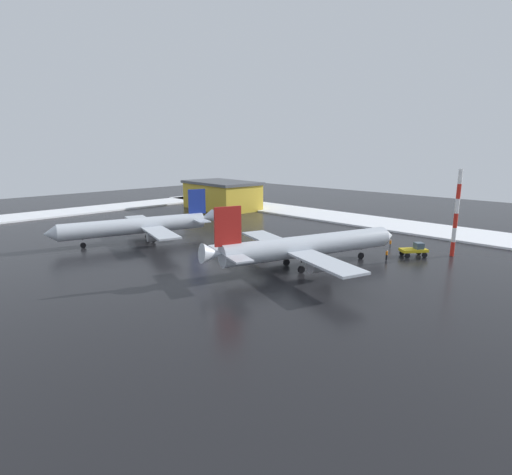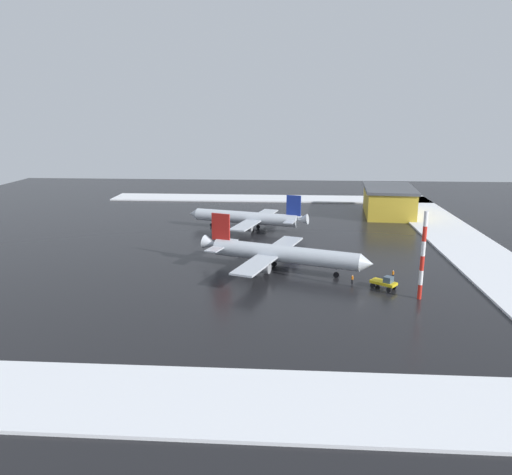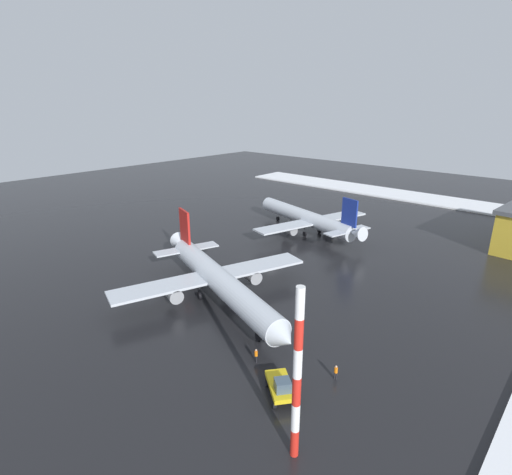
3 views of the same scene
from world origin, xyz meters
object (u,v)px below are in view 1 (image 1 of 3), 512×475
airplane_distant_tail (139,226)px  cargo_hangar (222,195)px  antenna_mast (456,213)px  pushback_tug (415,249)px  ground_crew_by_nose_gear (390,243)px  airplane_parked_starboard (306,246)px  ground_crew_near_tug (387,254)px

airplane_distant_tail → cargo_hangar: 48.08m
antenna_mast → pushback_tug: bearing=47.8°
airplane_distant_tail → ground_crew_by_nose_gear: (-39.29, -31.25, -2.41)m
airplane_parked_starboard → pushback_tug: (-9.64, -19.19, -2.28)m
airplane_parked_starboard → pushback_tug: size_ratio=7.09×
airplane_parked_starboard → antenna_mast: antenna_mast is taller
pushback_tug → ground_crew_by_nose_gear: pushback_tug is taller
ground_crew_near_tug → ground_crew_by_nose_gear: (3.42, -8.20, 0.00)m
airplane_parked_starboard → cargo_hangar: bearing=79.8°
airplane_parked_starboard → airplane_distant_tail: (35.60, 9.39, -0.19)m
airplane_parked_starboard → cargo_hangar: airplane_parked_starboard is taller
antenna_mast → ground_crew_near_tug: bearing=56.1°
airplane_distant_tail → pushback_tug: bearing=138.0°
ground_crew_near_tug → pushback_tug: bearing=91.1°
airplane_parked_starboard → ground_crew_near_tug: bearing=-8.8°
pushback_tug → ground_crew_by_nose_gear: (5.95, -2.67, -0.31)m
ground_crew_near_tug → cargo_hangar: cargo_hangar is taller
ground_crew_near_tug → ground_crew_by_nose_gear: 8.89m
pushback_tug → ground_crew_near_tug: pushback_tug is taller
pushback_tug → cargo_hangar: bearing=117.0°
airplane_distant_tail → pushback_tug: airplane_distant_tail is taller
pushback_tug → ground_crew_by_nose_gear: 6.53m
airplane_distant_tail → antenna_mast: bearing=139.7°
ground_crew_near_tug → antenna_mast: size_ratio=0.11×
airplane_distant_tail → ground_crew_by_nose_gear: bearing=144.2°
antenna_mast → airplane_parked_starboard: bearing=59.6°
pushback_tug → cargo_hangar: size_ratio=0.19×
airplane_parked_starboard → airplane_distant_tail: size_ratio=1.04×
airplane_parked_starboard → ground_crew_by_nose_gear: bearing=9.2°
cargo_hangar → pushback_tug: bearing=173.8°
ground_crew_near_tug → cargo_hangar: (66.06, -18.97, 3.47)m
pushback_tug → antenna_mast: (-4.61, -5.09, 6.44)m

